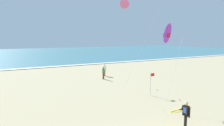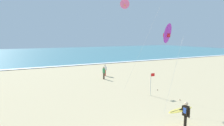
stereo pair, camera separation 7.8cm
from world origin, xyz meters
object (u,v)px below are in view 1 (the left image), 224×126
Objects in this scene: lifeguard_flag at (151,82)px; kite_delta_violet_near at (167,33)px; kite_delta_rose_far at (125,5)px; bystander_green_top at (103,73)px; bystander_white_top at (105,70)px; surfer_trailing at (184,112)px.

kite_delta_violet_near is at bearing -117.19° from lifeguard_flag.
kite_delta_rose_far reaches higher than bystander_green_top.
bystander_white_top is (1.40, 7.56, -7.55)m from kite_delta_rose_far.
surfer_trailing is 1.23× the size of bystander_white_top.
bystander_white_top is at bearing 60.49° from bystander_green_top.
bystander_green_top is (0.36, 5.73, -7.55)m from kite_delta_rose_far.
bystander_white_top is 0.76× the size of lifeguard_flag.
kite_delta_violet_near is 13.31m from bystander_green_top.
kite_delta_violet_near reaches higher than bystander_green_top.
kite_delta_rose_far reaches higher than kite_delta_violet_near.
surfer_trailing is 5.02m from kite_delta_violet_near.
lifeguard_flag is (-0.05, -10.09, 0.45)m from bystander_white_top.
kite_delta_rose_far is at bearing 83.40° from kite_delta_violet_near.
lifeguard_flag is at bearing -83.20° from bystander_green_top.
kite_delta_violet_near reaches higher than surfer_trailing.
bystander_green_top is at bearing 96.80° from lifeguard_flag.
lifeguard_flag is at bearing -61.95° from kite_delta_rose_far.
kite_delta_rose_far reaches higher than bystander_white_top.
bystander_green_top is at bearing 86.38° from kite_delta_rose_far.
bystander_green_top is at bearing 84.78° from kite_delta_violet_near.
bystander_white_top is (2.17, 14.21, -4.75)m from kite_delta_violet_near.
kite_delta_rose_far is at bearing -93.62° from bystander_green_top.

